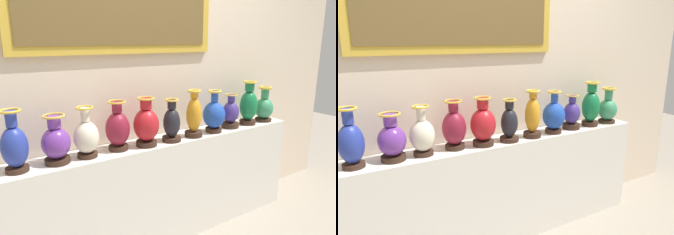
{
  "view_description": "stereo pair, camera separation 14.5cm",
  "coord_description": "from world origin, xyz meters",
  "views": [
    {
      "loc": [
        -1.25,
        -1.9,
        1.59
      ],
      "look_at": [
        0.0,
        0.0,
        1.01
      ],
      "focal_mm": 33.0,
      "sensor_mm": 36.0,
      "label": 1
    },
    {
      "loc": [
        -1.12,
        -1.98,
        1.59
      ],
      "look_at": [
        0.0,
        0.0,
        1.01
      ],
      "focal_mm": 33.0,
      "sensor_mm": 36.0,
      "label": 2
    }
  ],
  "objects": [
    {
      "name": "vase_emerald",
      "position": [
        0.84,
        -0.03,
        1.01
      ],
      "size": [
        0.16,
        0.16,
        0.39
      ],
      "color": "#382319",
      "rests_on": "display_shelf"
    },
    {
      "name": "vase_violet",
      "position": [
        -0.84,
        -0.02,
        0.97
      ],
      "size": [
        0.18,
        0.18,
        0.31
      ],
      "color": "#382319",
      "rests_on": "display_shelf"
    },
    {
      "name": "vase_cobalt",
      "position": [
        -1.07,
        -0.02,
        0.99
      ],
      "size": [
        0.15,
        0.15,
        0.37
      ],
      "color": "#382319",
      "rests_on": "display_shelf"
    },
    {
      "name": "vase_jade",
      "position": [
        1.06,
        -0.03,
        0.97
      ],
      "size": [
        0.17,
        0.17,
        0.33
      ],
      "color": "#382319",
      "rests_on": "display_shelf"
    },
    {
      "name": "vase_burgundy",
      "position": [
        -0.42,
        -0.01,
        0.99
      ],
      "size": [
        0.17,
        0.17,
        0.35
      ],
      "color": "#382319",
      "rests_on": "display_shelf"
    },
    {
      "name": "vase_amber",
      "position": [
        0.21,
        -0.05,
        1.0
      ],
      "size": [
        0.14,
        0.14,
        0.37
      ],
      "color": "#382319",
      "rests_on": "display_shelf"
    },
    {
      "name": "vase_sapphire",
      "position": [
        0.42,
        -0.05,
        0.98
      ],
      "size": [
        0.18,
        0.18,
        0.35
      ],
      "color": "#382319",
      "rests_on": "display_shelf"
    },
    {
      "name": "vase_onyx",
      "position": [
        0.0,
        -0.05,
        0.97
      ],
      "size": [
        0.15,
        0.15,
        0.32
      ],
      "color": "#382319",
      "rests_on": "display_shelf"
    },
    {
      "name": "vase_ivory",
      "position": [
        -0.65,
        -0.02,
        0.97
      ],
      "size": [
        0.16,
        0.16,
        0.34
      ],
      "color": "#382319",
      "rests_on": "display_shelf"
    },
    {
      "name": "ground_plane",
      "position": [
        0.0,
        0.0,
        0.0
      ],
      "size": [
        10.38,
        10.38,
        0.0
      ],
      "primitive_type": "plane",
      "color": "gray"
    },
    {
      "name": "vase_indigo",
      "position": [
        0.63,
        -0.02,
        0.96
      ],
      "size": [
        0.15,
        0.15,
        0.29
      ],
      "color": "#382319",
      "rests_on": "display_shelf"
    },
    {
      "name": "display_shelf",
      "position": [
        0.0,
        0.0,
        0.42
      ],
      "size": [
        2.45,
        0.29,
        0.84
      ],
      "primitive_type": "cube",
      "color": "silver",
      "rests_on": "ground_plane"
    },
    {
      "name": "back_wall",
      "position": [
        -0.01,
        0.2,
        1.38
      ],
      "size": [
        4.38,
        0.14,
        2.74
      ],
      "color": "beige",
      "rests_on": "ground_plane"
    },
    {
      "name": "vase_crimson",
      "position": [
        -0.21,
        -0.04,
        0.99
      ],
      "size": [
        0.18,
        0.18,
        0.36
      ],
      "color": "#382319",
      "rests_on": "display_shelf"
    }
  ]
}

